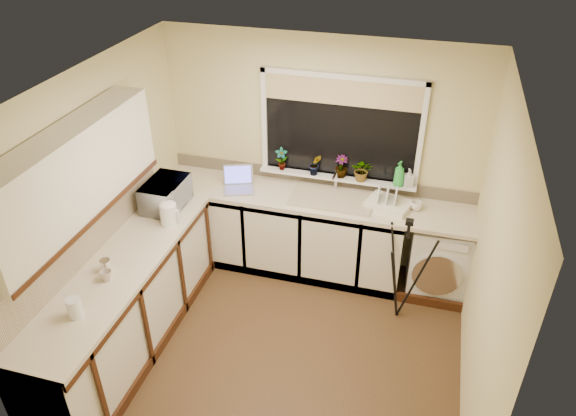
# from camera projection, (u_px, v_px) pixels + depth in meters

# --- Properties ---
(floor) EXTENTS (3.20, 3.20, 0.00)m
(floor) POSITION_uv_depth(u_px,v_px,m) (279.00, 346.00, 4.99)
(floor) COLOR #533821
(floor) RESTS_ON ground
(ceiling) EXTENTS (3.20, 3.20, 0.00)m
(ceiling) POSITION_uv_depth(u_px,v_px,m) (276.00, 89.00, 3.68)
(ceiling) COLOR white
(ceiling) RESTS_ON ground
(wall_back) EXTENTS (3.20, 0.00, 3.20)m
(wall_back) POSITION_uv_depth(u_px,v_px,m) (320.00, 155.00, 5.55)
(wall_back) COLOR beige
(wall_back) RESTS_ON ground
(wall_front) EXTENTS (3.20, 0.00, 3.20)m
(wall_front) POSITION_uv_depth(u_px,v_px,m) (204.00, 383.00, 3.11)
(wall_front) COLOR beige
(wall_front) RESTS_ON ground
(wall_left) EXTENTS (0.00, 3.00, 3.00)m
(wall_left) POSITION_uv_depth(u_px,v_px,m) (100.00, 208.00, 4.70)
(wall_left) COLOR beige
(wall_left) RESTS_ON ground
(wall_right) EXTENTS (0.00, 3.00, 3.00)m
(wall_right) POSITION_uv_depth(u_px,v_px,m) (489.00, 271.00, 3.97)
(wall_right) COLOR beige
(wall_right) RESTS_ON ground
(base_cabinet_back) EXTENTS (2.55, 0.60, 0.86)m
(base_cabinet_back) POSITION_uv_depth(u_px,v_px,m) (282.00, 230.00, 5.81)
(base_cabinet_back) COLOR silver
(base_cabinet_back) RESTS_ON floor
(base_cabinet_left) EXTENTS (0.54, 2.40, 0.86)m
(base_cabinet_left) POSITION_uv_depth(u_px,v_px,m) (128.00, 307.00, 4.81)
(base_cabinet_left) COLOR silver
(base_cabinet_left) RESTS_ON floor
(worktop_back) EXTENTS (3.20, 0.60, 0.04)m
(worktop_back) POSITION_uv_depth(u_px,v_px,m) (312.00, 199.00, 5.49)
(worktop_back) COLOR beige
(worktop_back) RESTS_ON base_cabinet_back
(worktop_left) EXTENTS (0.60, 2.40, 0.04)m
(worktop_left) POSITION_uv_depth(u_px,v_px,m) (120.00, 266.00, 4.57)
(worktop_left) COLOR beige
(worktop_left) RESTS_ON base_cabinet_left
(upper_cabinet) EXTENTS (0.28, 1.90, 0.70)m
(upper_cabinet) POSITION_uv_depth(u_px,v_px,m) (71.00, 176.00, 3.99)
(upper_cabinet) COLOR silver
(upper_cabinet) RESTS_ON wall_left
(splashback_left) EXTENTS (0.02, 2.40, 0.45)m
(splashback_left) POSITION_uv_depth(u_px,v_px,m) (84.00, 237.00, 4.50)
(splashback_left) COLOR beige
(splashback_left) RESTS_ON wall_left
(splashback_back) EXTENTS (3.20, 0.02, 0.14)m
(splashback_back) POSITION_uv_depth(u_px,v_px,m) (319.00, 177.00, 5.68)
(splashback_back) COLOR beige
(splashback_back) RESTS_ON wall_back
(window_glass) EXTENTS (1.50, 0.02, 1.00)m
(window_glass) POSITION_uv_depth(u_px,v_px,m) (341.00, 128.00, 5.32)
(window_glass) COLOR black
(window_glass) RESTS_ON wall_back
(window_blind) EXTENTS (1.50, 0.02, 0.25)m
(window_blind) POSITION_uv_depth(u_px,v_px,m) (342.00, 92.00, 5.10)
(window_blind) COLOR tan
(window_blind) RESTS_ON wall_back
(windowsill) EXTENTS (1.60, 0.14, 0.03)m
(windowsill) POSITION_uv_depth(u_px,v_px,m) (337.00, 177.00, 5.55)
(windowsill) COLOR white
(windowsill) RESTS_ON wall_back
(sink) EXTENTS (0.82, 0.46, 0.03)m
(sink) POSITION_uv_depth(u_px,v_px,m) (332.00, 198.00, 5.43)
(sink) COLOR tan
(sink) RESTS_ON worktop_back
(faucet) EXTENTS (0.03, 0.03, 0.24)m
(faucet) POSITION_uv_depth(u_px,v_px,m) (336.00, 181.00, 5.52)
(faucet) COLOR silver
(faucet) RESTS_ON worktop_back
(washing_machine) EXTENTS (0.60, 0.58, 0.80)m
(washing_machine) POSITION_uv_depth(u_px,v_px,m) (438.00, 256.00, 5.47)
(washing_machine) COLOR white
(washing_machine) RESTS_ON floor
(laptop) EXTENTS (0.38, 0.36, 0.23)m
(laptop) POSITION_uv_depth(u_px,v_px,m) (239.00, 183.00, 5.60)
(laptop) COLOR #94949B
(laptop) RESTS_ON worktop_back
(kettle) EXTENTS (0.16, 0.16, 0.21)m
(kettle) POSITION_uv_depth(u_px,v_px,m) (169.00, 215.00, 5.01)
(kettle) COLOR white
(kettle) RESTS_ON worktop_left
(dish_rack) EXTENTS (0.48, 0.42, 0.06)m
(dish_rack) POSITION_uv_depth(u_px,v_px,m) (389.00, 204.00, 5.31)
(dish_rack) COLOR white
(dish_rack) RESTS_ON worktop_back
(tripod) EXTENTS (0.60, 0.60, 1.11)m
(tripod) POSITION_uv_depth(u_px,v_px,m) (403.00, 270.00, 5.04)
(tripod) COLOR black
(tripod) RESTS_ON floor
(glass_jug) EXTENTS (0.11, 0.11, 0.16)m
(glass_jug) POSITION_uv_depth(u_px,v_px,m) (75.00, 308.00, 4.00)
(glass_jug) COLOR white
(glass_jug) RESTS_ON worktop_left
(steel_jar) EXTENTS (0.09, 0.09, 0.12)m
(steel_jar) POSITION_uv_depth(u_px,v_px,m) (106.00, 266.00, 4.45)
(steel_jar) COLOR white
(steel_jar) RESTS_ON worktop_left
(microwave) EXTENTS (0.34, 0.50, 0.28)m
(microwave) POSITION_uv_depth(u_px,v_px,m) (166.00, 194.00, 5.25)
(microwave) COLOR white
(microwave) RESTS_ON worktop_left
(plant_a) EXTENTS (0.15, 0.13, 0.24)m
(plant_a) POSITION_uv_depth(u_px,v_px,m) (281.00, 159.00, 5.59)
(plant_a) COLOR #999999
(plant_a) RESTS_ON windowsill
(plant_b) EXTENTS (0.15, 0.14, 0.23)m
(plant_b) POSITION_uv_depth(u_px,v_px,m) (315.00, 165.00, 5.51)
(plant_b) COLOR #999999
(plant_b) RESTS_ON windowsill
(plant_c) EXTENTS (0.15, 0.15, 0.23)m
(plant_c) POSITION_uv_depth(u_px,v_px,m) (341.00, 166.00, 5.47)
(plant_c) COLOR #999999
(plant_c) RESTS_ON windowsill
(plant_d) EXTENTS (0.22, 0.19, 0.23)m
(plant_d) POSITION_uv_depth(u_px,v_px,m) (362.00, 170.00, 5.40)
(plant_d) COLOR #999999
(plant_d) RESTS_ON windowsill
(soap_bottle_green) EXTENTS (0.13, 0.13, 0.26)m
(soap_bottle_green) POSITION_uv_depth(u_px,v_px,m) (399.00, 174.00, 5.31)
(soap_bottle_green) COLOR green
(soap_bottle_green) RESTS_ON windowsill
(soap_bottle_clear) EXTENTS (0.11, 0.11, 0.19)m
(soap_bottle_clear) POSITION_uv_depth(u_px,v_px,m) (409.00, 178.00, 5.32)
(soap_bottle_clear) COLOR #999999
(soap_bottle_clear) RESTS_ON windowsill
(cup_back) EXTENTS (0.13, 0.13, 0.09)m
(cup_back) POSITION_uv_depth(u_px,v_px,m) (416.00, 206.00, 5.26)
(cup_back) COLOR white
(cup_back) RESTS_ON worktop_back
(cup_left) EXTENTS (0.13, 0.13, 0.09)m
(cup_left) POSITION_uv_depth(u_px,v_px,m) (106.00, 276.00, 4.36)
(cup_left) COLOR #BFAF9D
(cup_left) RESTS_ON worktop_left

